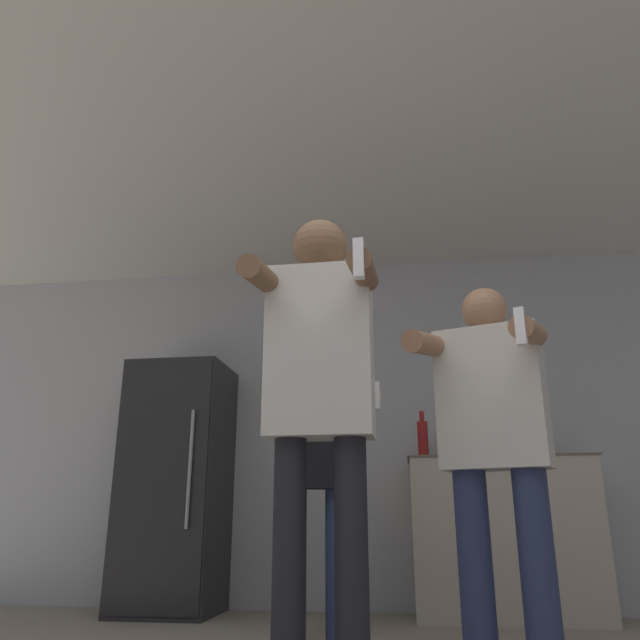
{
  "coord_description": "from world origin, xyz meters",
  "views": [
    {
      "loc": [
        0.26,
        -1.32,
        0.6
      ],
      "look_at": [
        -0.07,
        1.0,
        1.35
      ],
      "focal_mm": 35.0,
      "sensor_mm": 36.0,
      "label": 1
    }
  ],
  "objects_px": {
    "refrigerator": "(176,484)",
    "person_man_side": "(494,437)",
    "bottle_green_wine": "(423,438)",
    "person_spectator_back": "(317,457)",
    "bottle_short_whiskey": "(545,444)",
    "bottle_red_label": "(514,445)",
    "person_woman_foreground": "(320,386)",
    "bottle_clear_vodka": "(456,443)"
  },
  "relations": [
    {
      "from": "bottle_red_label",
      "to": "person_spectator_back",
      "type": "height_order",
      "value": "person_spectator_back"
    },
    {
      "from": "person_woman_foreground",
      "to": "person_man_side",
      "type": "height_order",
      "value": "person_woman_foreground"
    },
    {
      "from": "person_man_side",
      "to": "person_spectator_back",
      "type": "height_order",
      "value": "person_man_side"
    },
    {
      "from": "bottle_green_wine",
      "to": "bottle_red_label",
      "type": "bearing_deg",
      "value": 0.0
    },
    {
      "from": "bottle_short_whiskey",
      "to": "person_woman_foreground",
      "type": "xyz_separation_m",
      "value": [
        -1.22,
        -2.06,
        0.0
      ]
    },
    {
      "from": "refrigerator",
      "to": "person_spectator_back",
      "type": "height_order",
      "value": "refrigerator"
    },
    {
      "from": "person_woman_foreground",
      "to": "refrigerator",
      "type": "bearing_deg",
      "value": 122.9
    },
    {
      "from": "bottle_red_label",
      "to": "person_man_side",
      "type": "bearing_deg",
      "value": -101.62
    },
    {
      "from": "refrigerator",
      "to": "person_man_side",
      "type": "height_order",
      "value": "refrigerator"
    },
    {
      "from": "bottle_red_label",
      "to": "bottle_green_wine",
      "type": "bearing_deg",
      "value": 180.0
    },
    {
      "from": "person_man_side",
      "to": "person_spectator_back",
      "type": "bearing_deg",
      "value": 138.12
    },
    {
      "from": "bottle_red_label",
      "to": "bottle_short_whiskey",
      "type": "relative_size",
      "value": 0.93
    },
    {
      "from": "bottle_red_label",
      "to": "bottle_clear_vodka",
      "type": "bearing_deg",
      "value": 180.0
    },
    {
      "from": "person_man_side",
      "to": "person_spectator_back",
      "type": "relative_size",
      "value": 1.02
    },
    {
      "from": "bottle_green_wine",
      "to": "person_woman_foreground",
      "type": "distance_m",
      "value": 2.1
    },
    {
      "from": "refrigerator",
      "to": "person_man_side",
      "type": "distance_m",
      "value": 2.57
    },
    {
      "from": "bottle_green_wine",
      "to": "person_man_side",
      "type": "bearing_deg",
      "value": -81.21
    },
    {
      "from": "person_man_side",
      "to": "bottle_clear_vodka",
      "type": "bearing_deg",
      "value": 91.25
    },
    {
      "from": "refrigerator",
      "to": "bottle_short_whiskey",
      "type": "height_order",
      "value": "refrigerator"
    },
    {
      "from": "refrigerator",
      "to": "bottle_short_whiskey",
      "type": "distance_m",
      "value": 2.54
    },
    {
      "from": "bottle_green_wine",
      "to": "person_spectator_back",
      "type": "relative_size",
      "value": 0.21
    },
    {
      "from": "refrigerator",
      "to": "bottle_short_whiskey",
      "type": "bearing_deg",
      "value": 0.88
    },
    {
      "from": "person_woman_foreground",
      "to": "person_man_side",
      "type": "relative_size",
      "value": 1.12
    },
    {
      "from": "bottle_clear_vodka",
      "to": "bottle_green_wine",
      "type": "height_order",
      "value": "bottle_green_wine"
    },
    {
      "from": "bottle_short_whiskey",
      "to": "person_man_side",
      "type": "relative_size",
      "value": 0.15
    },
    {
      "from": "bottle_green_wine",
      "to": "person_spectator_back",
      "type": "height_order",
      "value": "person_spectator_back"
    },
    {
      "from": "bottle_clear_vodka",
      "to": "bottle_red_label",
      "type": "xyz_separation_m",
      "value": [
        0.38,
        0.0,
        -0.01
      ]
    },
    {
      "from": "bottle_red_label",
      "to": "person_woman_foreground",
      "type": "relative_size",
      "value": 0.12
    },
    {
      "from": "refrigerator",
      "to": "bottle_clear_vodka",
      "type": "distance_m",
      "value": 1.97
    },
    {
      "from": "bottle_red_label",
      "to": "person_woman_foreground",
      "type": "height_order",
      "value": "person_woman_foreground"
    },
    {
      "from": "bottle_clear_vodka",
      "to": "refrigerator",
      "type": "bearing_deg",
      "value": -178.86
    },
    {
      "from": "bottle_short_whiskey",
      "to": "person_man_side",
      "type": "distance_m",
      "value": 1.77
    },
    {
      "from": "bottle_red_label",
      "to": "bottle_short_whiskey",
      "type": "distance_m",
      "value": 0.2
    },
    {
      "from": "person_spectator_back",
      "to": "bottle_green_wine",
      "type": "bearing_deg",
      "value": 56.39
    },
    {
      "from": "bottle_clear_vodka",
      "to": "bottle_red_label",
      "type": "distance_m",
      "value": 0.38
    },
    {
      "from": "bottle_red_label",
      "to": "person_woman_foreground",
      "type": "xyz_separation_m",
      "value": [
        -1.02,
        -2.06,
        0.0
      ]
    },
    {
      "from": "bottle_short_whiskey",
      "to": "person_spectator_back",
      "type": "bearing_deg",
      "value": -147.2
    },
    {
      "from": "bottle_short_whiskey",
      "to": "refrigerator",
      "type": "bearing_deg",
      "value": -179.12
    },
    {
      "from": "bottle_red_label",
      "to": "refrigerator",
      "type": "bearing_deg",
      "value": -179.04
    },
    {
      "from": "refrigerator",
      "to": "person_woman_foreground",
      "type": "distance_m",
      "value": 2.42
    },
    {
      "from": "bottle_short_whiskey",
      "to": "person_man_side",
      "type": "xyz_separation_m",
      "value": [
        -0.54,
        -1.67,
        -0.15
      ]
    },
    {
      "from": "person_woman_foreground",
      "to": "person_spectator_back",
      "type": "xyz_separation_m",
      "value": [
        -0.18,
        1.16,
        -0.15
      ]
    }
  ]
}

